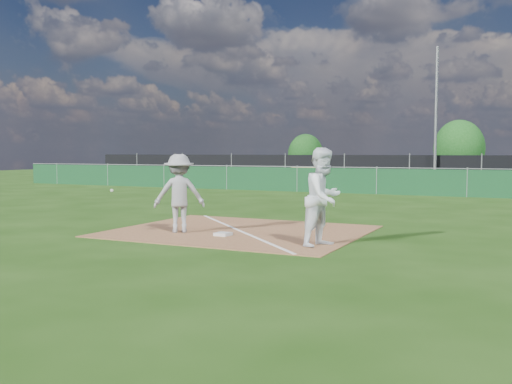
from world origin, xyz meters
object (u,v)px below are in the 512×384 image
at_px(first_base, 223,234).
at_px(car_mid, 411,171).
at_px(car_left, 351,169).
at_px(tree_mid, 459,148).
at_px(runner, 324,197).
at_px(play_at_first, 179,193).
at_px(tree_left, 305,154).
at_px(car_right, 474,174).
at_px(light_pole, 436,117).

distance_m(first_base, car_mid, 28.10).
xyz_separation_m(car_left, tree_mid, (6.77, 4.95, 1.47)).
bearing_deg(car_left, runner, -163.13).
height_order(play_at_first, tree_left, tree_left).
relative_size(play_at_first, car_right, 0.60).
distance_m(car_mid, car_right, 4.44).
bearing_deg(car_mid, play_at_first, 170.83).
bearing_deg(light_pole, play_at_first, -96.82).
xyz_separation_m(runner, tree_mid, (-0.94, 33.45, 1.22)).
bearing_deg(car_left, first_base, -167.95).
height_order(first_base, tree_left, tree_left).
bearing_deg(car_mid, car_right, -117.02).
xyz_separation_m(car_right, tree_mid, (-1.65, 6.44, 1.62)).
bearing_deg(car_right, car_mid, 75.12).
xyz_separation_m(first_base, runner, (2.58, -0.33, 0.98)).
xyz_separation_m(light_pole, runner, (1.12, -22.93, -2.97)).
relative_size(light_pole, first_base, 23.79).
relative_size(car_left, tree_left, 1.29).
bearing_deg(tree_mid, light_pole, -90.94).
bearing_deg(play_at_first, light_pole, 83.18).
relative_size(light_pole, car_mid, 1.94).
bearing_deg(light_pole, car_mid, 113.57).
relative_size(runner, tree_left, 0.59).
bearing_deg(car_mid, car_left, 80.36).
xyz_separation_m(play_at_first, tree_left, (-9.22, 32.95, 0.82)).
xyz_separation_m(light_pole, first_base, (-1.47, -22.60, -3.94)).
height_order(car_left, tree_left, tree_left).
bearing_deg(play_at_first, car_right, 80.37).
distance_m(runner, tree_left, 35.79).
relative_size(car_right, tree_left, 1.23).
xyz_separation_m(runner, car_left, (-7.71, 28.49, -0.26)).
relative_size(play_at_first, car_left, 0.57).
distance_m(runner, car_left, 29.52).
xyz_separation_m(car_mid, car_right, (4.21, -1.41, -0.06)).
bearing_deg(car_left, tree_left, 49.53).
bearing_deg(first_base, play_at_first, 178.44).
xyz_separation_m(play_at_first, runner, (3.81, -0.37, 0.06)).
bearing_deg(runner, car_left, 32.92).
height_order(light_pole, car_left, light_pole).
distance_m(car_right, tree_mid, 6.84).
xyz_separation_m(play_at_first, car_left, (-3.90, 28.13, -0.20)).
xyz_separation_m(light_pole, car_left, (-6.60, 5.57, -3.22)).
distance_m(car_left, car_mid, 4.21).
relative_size(play_at_first, tree_mid, 0.59).
xyz_separation_m(light_pole, car_mid, (-2.39, 5.49, -3.31)).
xyz_separation_m(light_pole, car_right, (1.82, 4.08, -3.37)).
relative_size(play_at_first, runner, 1.25).
bearing_deg(car_right, runner, -177.90).
height_order(light_pole, play_at_first, light_pole).
bearing_deg(car_mid, tree_left, 54.21).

